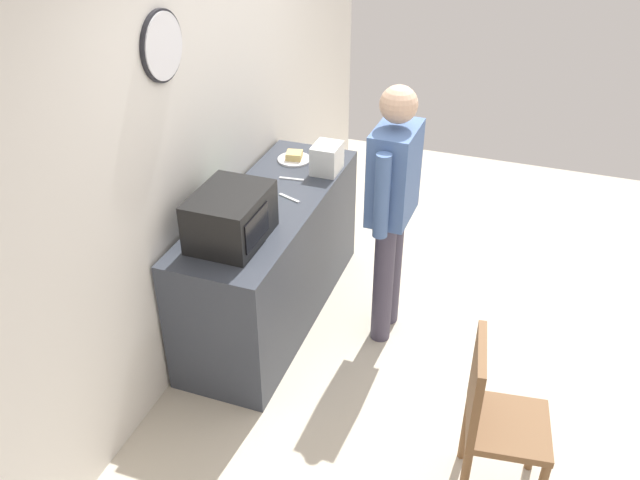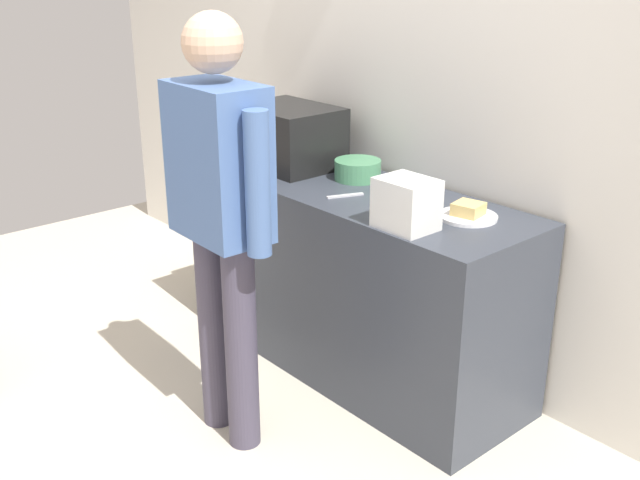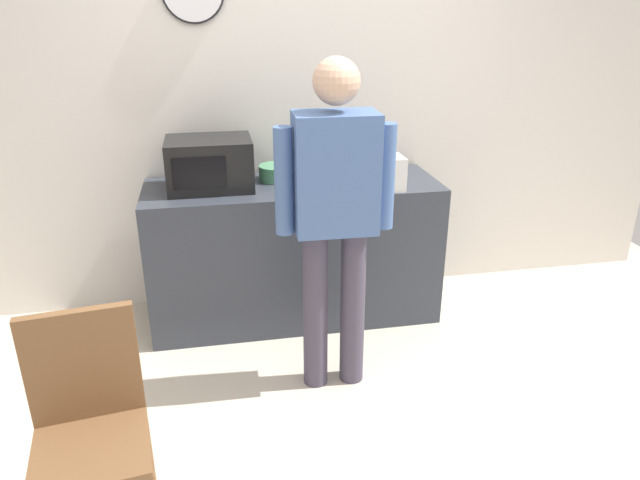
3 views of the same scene
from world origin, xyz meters
name	(u,v)px [view 1 (image 1 of 3)]	position (x,y,z in m)	size (l,w,h in m)	color
ground_plane	(447,345)	(0.00, 0.00, 0.00)	(6.00, 6.00, 0.00)	beige
back_wall	(215,131)	(0.00, 1.60, 1.30)	(5.40, 0.13, 2.60)	silver
kitchen_counter	(272,259)	(-0.06, 1.22, 0.45)	(1.81, 0.62, 0.90)	#333842
microwave	(231,217)	(-0.56, 1.24, 1.05)	(0.50, 0.39, 0.30)	black
sandwich_plate	(294,158)	(0.55, 1.29, 0.92)	(0.24, 0.24, 0.07)	white
salad_bowl	(247,198)	(-0.15, 1.34, 0.95)	(0.22, 0.22, 0.09)	#4C8E60
toaster	(327,158)	(0.46, 1.01, 1.00)	(0.22, 0.18, 0.20)	silver
fork_utensil	(291,179)	(0.26, 1.20, 0.90)	(0.17, 0.02, 0.01)	silver
spoon_utensil	(289,198)	(0.01, 1.11, 0.90)	(0.17, 0.02, 0.01)	silver
person_standing	(393,198)	(0.03, 0.44, 1.01)	(0.59, 0.25, 1.72)	#413C4E
wooden_chair	(493,416)	(-1.05, -0.37, 0.52)	(0.45, 0.45, 0.94)	brown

